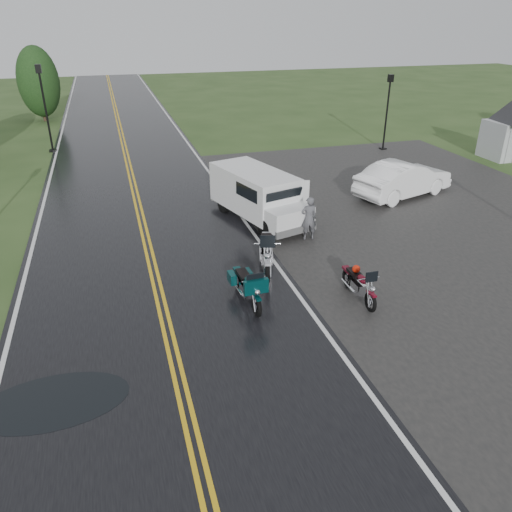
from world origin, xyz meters
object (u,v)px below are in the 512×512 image
at_px(person_at_van, 309,219).
at_px(lamp_post_far_left, 46,109).
at_px(sedan_white, 403,180).
at_px(visitor_center, 511,114).
at_px(lamp_post_far_right, 387,113).
at_px(motorcycle_silver, 268,263).
at_px(van_white, 266,213).
at_px(motorcycle_teal, 257,298).
at_px(motorcycle_red, 371,295).

distance_m(person_at_van, lamp_post_far_left, 18.56).
bearing_deg(lamp_post_far_left, sedan_white, -39.83).
relative_size(visitor_center, lamp_post_far_right, 3.77).
height_order(motorcycle_silver, sedan_white, sedan_white).
xyz_separation_m(sedan_white, lamp_post_far_right, (3.41, 7.68, 1.36)).
bearing_deg(visitor_center, van_white, -156.98).
xyz_separation_m(motorcycle_teal, lamp_post_far_right, (12.26, 15.18, 1.51)).
height_order(motorcycle_teal, person_at_van, person_at_van).
bearing_deg(motorcycle_teal, van_white, 66.87).
height_order(motorcycle_silver, lamp_post_far_right, lamp_post_far_right).
height_order(motorcycle_red, person_at_van, person_at_van).
xyz_separation_m(motorcycle_red, lamp_post_far_left, (-9.33, 20.80, 1.84)).
xyz_separation_m(motorcycle_red, motorcycle_teal, (-2.97, 0.63, 0.04)).
bearing_deg(motorcycle_teal, motorcycle_red, -15.05).
xyz_separation_m(motorcycle_red, motorcycle_silver, (-2.15, 2.28, 0.16)).
bearing_deg(lamp_post_far_right, lamp_post_far_left, 164.98).
distance_m(lamp_post_far_left, lamp_post_far_right, 19.28).
bearing_deg(lamp_post_far_right, motorcycle_red, -120.42).
height_order(visitor_center, lamp_post_far_left, lamp_post_far_left).
height_order(visitor_center, motorcycle_teal, visitor_center).
distance_m(motorcycle_red, person_at_van, 4.98).
relative_size(visitor_center, lamp_post_far_left, 3.33).
bearing_deg(lamp_post_far_right, motorcycle_silver, -130.20).
bearing_deg(visitor_center, motorcycle_red, -140.18).
relative_size(motorcycle_teal, sedan_white, 0.44).
bearing_deg(lamp_post_far_left, person_at_van, -58.91).
bearing_deg(lamp_post_far_left, motorcycle_teal, -72.50).
distance_m(van_white, person_at_van, 1.52).
relative_size(visitor_center, motorcycle_red, 8.37).
distance_m(visitor_center, motorcycle_teal, 21.21).
xyz_separation_m(motorcycle_silver, person_at_van, (2.37, 2.70, 0.05)).
height_order(van_white, lamp_post_far_left, lamp_post_far_left).
bearing_deg(sedan_white, lamp_post_far_left, 32.24).
distance_m(visitor_center, van_white, 17.31).
bearing_deg(sedan_white, motorcycle_red, 126.21).
bearing_deg(person_at_van, van_white, -15.75).
xyz_separation_m(visitor_center, van_white, (-15.88, -6.75, -1.43)).
distance_m(motorcycle_silver, lamp_post_far_left, 19.94).
bearing_deg(lamp_post_far_right, van_white, -135.47).
relative_size(visitor_center, motorcycle_silver, 6.52).
relative_size(person_at_van, lamp_post_far_right, 0.37).
height_order(motorcycle_red, lamp_post_far_right, lamp_post_far_right).
bearing_deg(motorcycle_silver, lamp_post_far_left, 127.20).
bearing_deg(motorcycle_teal, lamp_post_far_left, 104.43).
xyz_separation_m(motorcycle_teal, person_at_van, (3.19, 4.34, 0.17)).
xyz_separation_m(motorcycle_teal, van_white, (1.78, 4.87, 0.36)).
bearing_deg(sedan_white, visitor_center, -82.86).
height_order(visitor_center, sedan_white, visitor_center).
bearing_deg(person_at_van, motorcycle_red, 92.32).
relative_size(motorcycle_silver, lamp_post_far_right, 0.58).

